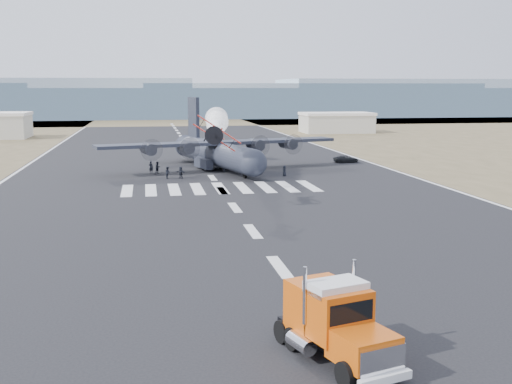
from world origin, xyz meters
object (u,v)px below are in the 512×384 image
object	(u,v)px
transport_aircraft	(216,151)
crew_d	(252,167)
semi_truck	(335,321)
crew_f	(181,173)
hangar_right	(336,122)
support_vehicle	(346,159)
aerobatic_biplane	(216,135)
crew_b	(168,173)
crew_a	(151,167)
crew_g	(224,167)
crew_c	(240,169)
crew_h	(158,168)
crew_e	(284,171)

from	to	relation	value
transport_aircraft	crew_d	distance (m)	7.22
semi_truck	crew_f	bearing A→B (deg)	76.26
hangar_right	support_vehicle	distance (m)	77.16
hangar_right	aerobatic_biplane	xyz separation A→B (m)	(-47.92, -113.45, 4.97)
crew_b	crew_a	bearing A→B (deg)	6.81
support_vehicle	crew_g	xyz separation A→B (m)	(-22.93, -9.92, 0.31)
crew_a	crew_g	xyz separation A→B (m)	(11.22, -0.96, -0.02)
crew_a	crew_d	bearing A→B (deg)	-160.37
transport_aircraft	crew_a	xyz separation A→B (m)	(-10.46, -3.37, -2.00)
hangar_right	semi_truck	size ratio (longest dim) A/B	2.31
crew_c	crew_f	world-z (taller)	crew_f
crew_b	crew_h	xyz separation A→B (m)	(-1.30, 5.75, 0.06)
hangar_right	crew_h	size ratio (longest dim) A/B	11.07
semi_truck	hangar_right	bearing A→B (deg)	55.96
transport_aircraft	crew_f	bearing A→B (deg)	-136.82
crew_a	crew_c	world-z (taller)	crew_a
aerobatic_biplane	transport_aircraft	distance (m)	34.11
crew_h	crew_a	bearing A→B (deg)	112.88
crew_a	crew_c	size ratio (longest dim) A/B	1.19
hangar_right	crew_a	size ratio (longest dim) A/B	10.88
crew_c	crew_h	distance (m)	12.64
crew_a	crew_g	bearing A→B (deg)	-160.59
crew_d	crew_f	bearing A→B (deg)	-20.54
crew_b	crew_d	xyz separation A→B (m)	(13.25, 5.09, 0.00)
hangar_right	crew_g	distance (m)	94.85
crew_e	crew_g	bearing A→B (deg)	-89.80
crew_c	semi_truck	bearing A→B (deg)	15.24
crew_d	crew_c	bearing A→B (deg)	-5.03
support_vehicle	crew_h	xyz separation A→B (m)	(-33.12, -9.57, 0.31)
transport_aircraft	crew_b	bearing A→B (deg)	-144.54
semi_truck	crew_g	world-z (taller)	semi_truck
aerobatic_biplane	crew_e	size ratio (longest dim) A/B	3.12
support_vehicle	crew_b	bearing A→B (deg)	107.55
hangar_right	crew_d	distance (m)	93.21
crew_f	crew_d	bearing A→B (deg)	64.75
crew_c	support_vehicle	bearing A→B (deg)	140.00
transport_aircraft	crew_d	size ratio (longest dim) A/B	22.53
hangar_right	crew_f	distance (m)	103.16
crew_b	crew_d	bearing A→B (deg)	-82.34
hangar_right	crew_e	size ratio (longest dim) A/B	12.78
semi_truck	crew_d	distance (m)	70.15
crew_d	crew_h	xyz separation A→B (m)	(-14.56, 0.66, 0.06)
support_vehicle	crew_b	world-z (taller)	crew_b
aerobatic_biplane	crew_e	bearing A→B (deg)	67.86
crew_d	crew_f	size ratio (longest dim) A/B	1.01
support_vehicle	crew_e	distance (m)	21.40
support_vehicle	crew_a	distance (m)	35.31
crew_b	crew_e	distance (m)	17.26
crew_h	crew_e	bearing A→B (deg)	-54.58
support_vehicle	crew_c	size ratio (longest dim) A/B	2.79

